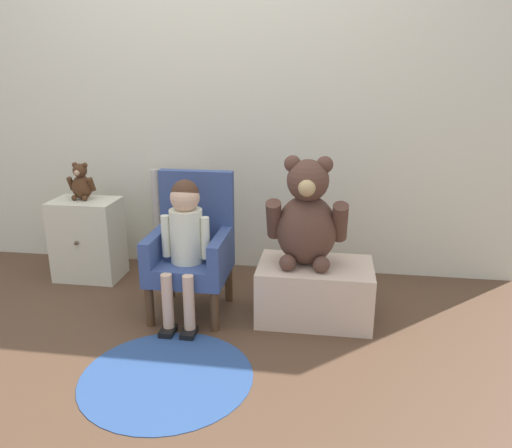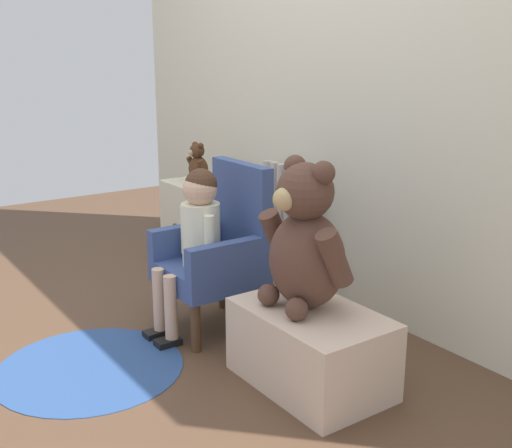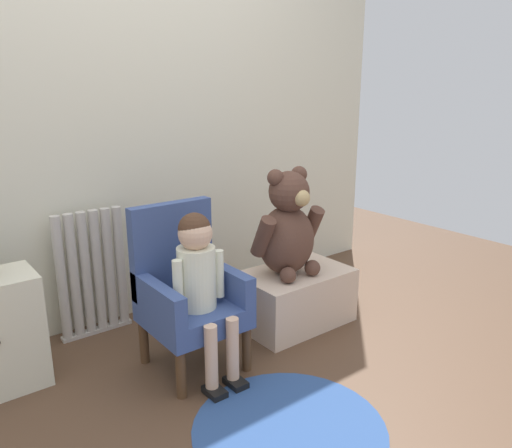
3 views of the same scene
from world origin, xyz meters
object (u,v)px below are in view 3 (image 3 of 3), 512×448
at_px(low_bench, 295,297).
at_px(large_teddy_bear, 288,228).
at_px(radiator, 92,274).
at_px(floor_rug, 289,427).
at_px(child_armchair, 187,291).
at_px(child_figure, 199,272).

bearing_deg(low_bench, large_teddy_bear, 171.86).
distance_m(radiator, low_bench, 1.08).
bearing_deg(large_teddy_bear, floor_rug, -130.23).
distance_m(child_armchair, low_bench, 0.70).
bearing_deg(child_armchair, floor_rug, -85.16).
bearing_deg(floor_rug, large_teddy_bear, 49.77).
height_order(radiator, large_teddy_bear, large_teddy_bear).
distance_m(radiator, child_figure, 0.73).
distance_m(child_armchair, floor_rug, 0.75).
height_order(radiator, floor_rug, radiator).
bearing_deg(large_teddy_bear, child_figure, -169.11).
xyz_separation_m(radiator, large_teddy_bear, (0.85, -0.56, 0.22)).
xyz_separation_m(radiator, child_figure, (0.24, -0.67, 0.16)).
distance_m(child_figure, low_bench, 0.76).
bearing_deg(floor_rug, child_armchair, 94.84).
xyz_separation_m(child_figure, floor_rug, (0.06, -0.54, -0.49)).
xyz_separation_m(large_teddy_bear, floor_rug, (-0.56, -0.66, -0.55)).
bearing_deg(floor_rug, child_figure, 95.89).
relative_size(radiator, large_teddy_bear, 1.17).
relative_size(child_figure, low_bench, 1.26).
bearing_deg(child_figure, floor_rug, -84.11).
xyz_separation_m(radiator, floor_rug, (0.30, -1.21, -0.33)).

